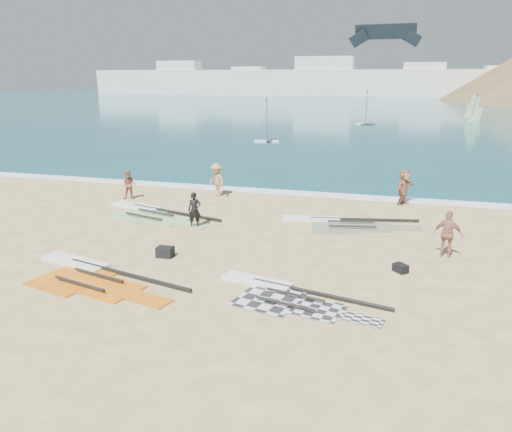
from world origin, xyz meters
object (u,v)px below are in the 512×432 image
(rig_green, at_px, (149,213))
(beachgoer_mid, at_px, (216,180))
(rig_orange, at_px, (339,223))
(gear_bag_far, at_px, (400,268))
(beachgoer_back, at_px, (448,234))
(person_wetsuit, at_px, (195,210))
(beachgoer_right, at_px, (404,187))
(rig_red, at_px, (90,274))
(rig_grey, at_px, (282,294))
(gear_bag_near, at_px, (165,252))
(beachgoer_left, at_px, (129,185))

(rig_green, distance_m, beachgoer_mid, 4.62)
(rig_orange, distance_m, gear_bag_far, 5.64)
(beachgoer_back, bearing_deg, person_wetsuit, 9.61)
(beachgoer_back, xyz_separation_m, beachgoer_right, (-1.52, 7.39, 0.05))
(rig_red, xyz_separation_m, beachgoer_mid, (0.11, 11.51, 0.85))
(rig_grey, relative_size, person_wetsuit, 3.50)
(rig_green, bearing_deg, rig_grey, -26.19)
(rig_grey, height_order, rig_green, rig_green)
(beachgoer_back, bearing_deg, gear_bag_far, 65.86)
(beachgoer_mid, distance_m, beachgoer_back, 12.87)
(gear_bag_far, relative_size, beachgoer_right, 0.26)
(gear_bag_near, distance_m, beachgoer_back, 10.08)
(rig_orange, height_order, gear_bag_near, gear_bag_near)
(gear_bag_far, xyz_separation_m, beachgoer_right, (0.03, 9.34, 0.76))
(rig_orange, relative_size, rig_red, 0.98)
(person_wetsuit, bearing_deg, beachgoer_back, -27.28)
(beachgoer_back, bearing_deg, rig_red, 38.59)
(gear_bag_far, xyz_separation_m, beachgoer_mid, (-9.58, 8.40, 0.76))
(rig_orange, bearing_deg, beachgoer_mid, 142.57)
(beachgoer_left, bearing_deg, rig_green, -63.80)
(rig_grey, height_order, person_wetsuit, person_wetsuit)
(beachgoer_mid, height_order, beachgoer_right, beachgoer_right)
(rig_green, bearing_deg, gear_bag_far, -5.24)
(rig_orange, height_order, person_wetsuit, person_wetsuit)
(rig_grey, relative_size, beachgoer_back, 3.16)
(beachgoer_mid, bearing_deg, gear_bag_near, -47.46)
(rig_green, relative_size, beachgoer_right, 3.50)
(rig_grey, bearing_deg, gear_bag_far, 52.86)
(gear_bag_far, xyz_separation_m, beachgoer_back, (1.55, 1.95, 0.71))
(rig_green, distance_m, gear_bag_far, 12.21)
(gear_bag_near, distance_m, beachgoer_right, 13.05)
(beachgoer_mid, relative_size, beachgoer_right, 0.99)
(gear_bag_near, bearing_deg, beachgoer_right, 51.32)
(person_wetsuit, xyz_separation_m, beachgoer_left, (-5.26, 3.77, -0.00))
(rig_grey, bearing_deg, beachgoer_mid, 131.25)
(rig_grey, distance_m, beachgoer_right, 12.70)
(rig_grey, height_order, rig_red, rig_red)
(rig_red, height_order, gear_bag_near, gear_bag_near)
(rig_red, relative_size, beachgoer_right, 3.43)
(rig_red, height_order, beachgoer_left, beachgoer_left)
(rig_green, xyz_separation_m, beachgoer_left, (-2.30, 2.30, 0.72))
(gear_bag_far, distance_m, person_wetsuit, 8.95)
(beachgoer_left, height_order, beachgoer_right, beachgoer_right)
(rig_green, distance_m, beachgoer_left, 3.33)
(rig_orange, bearing_deg, rig_grey, -106.77)
(beachgoer_left, relative_size, beachgoer_back, 0.90)
(rig_green, xyz_separation_m, beachgoer_back, (12.99, -2.30, 0.80))
(rig_grey, bearing_deg, person_wetsuit, 144.57)
(beachgoer_mid, bearing_deg, rig_grey, -27.52)
(beachgoer_left, bearing_deg, rig_grey, -61.05)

